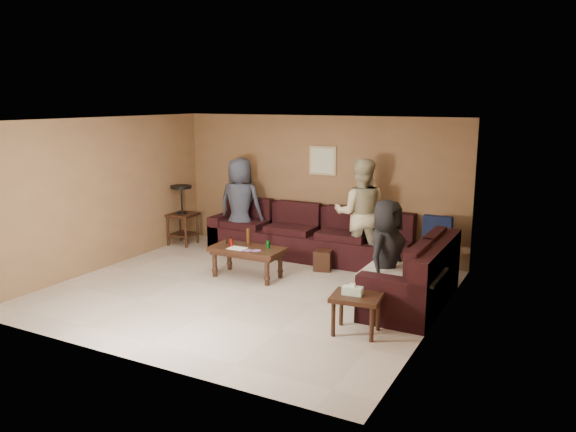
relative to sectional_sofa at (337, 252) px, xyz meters
The scene contains 10 objects.
room 2.18m from the sectional_sofa, 118.22° to the right, with size 5.60×5.50×2.50m.
sectional_sofa is the anchor object (origin of this frame).
coffee_table 1.49m from the sectional_sofa, 140.47° to the right, with size 1.17×0.59×0.77m.
end_table_left 3.37m from the sectional_sofa, behind, with size 0.55×0.55×1.16m.
side_table_right 2.50m from the sectional_sofa, 62.22° to the right, with size 0.64×0.55×0.63m.
waste_bin 0.28m from the sectional_sofa, 168.06° to the right, with size 0.28×0.28×0.33m, color #341C11.
wall_art 1.82m from the sectional_sofa, 126.63° to the left, with size 0.52×0.04×0.52m.
person_left 2.22m from the sectional_sofa, 169.53° to the left, with size 0.85×0.55×1.74m, color #323746.
person_middle 0.76m from the sectional_sofa, 59.91° to the left, with size 0.89×0.70×1.84m, color #C5BC92.
person_right 1.83m from the sectional_sofa, 46.21° to the right, with size 0.74×0.48×1.51m, color black.
Camera 1 is at (4.22, -6.72, 2.79)m, focal length 35.00 mm.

